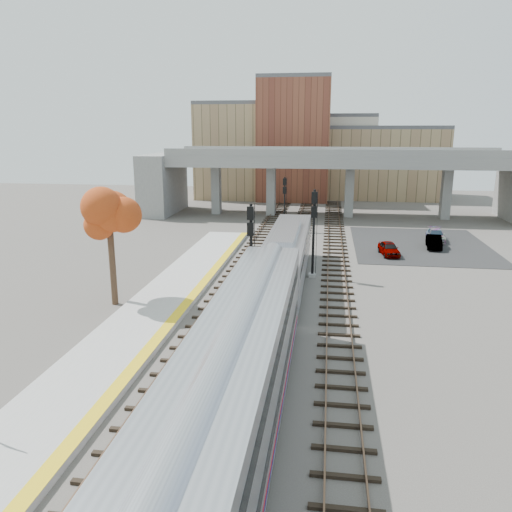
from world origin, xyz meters
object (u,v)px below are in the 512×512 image
(car_a, at_px, (389,249))
(car_c, at_px, (436,235))
(signal_mast_near, at_px, (251,255))
(car_b, at_px, (434,242))
(signal_mast_far, at_px, (284,205))
(signal_mast_mid, at_px, (313,234))
(coach, at_px, (235,393))
(locomotive, at_px, (287,255))
(tree, at_px, (109,216))

(car_a, relative_size, car_c, 0.86)
(signal_mast_near, xyz_separation_m, car_b, (16.17, 19.14, -2.80))
(signal_mast_near, xyz_separation_m, signal_mast_far, (0.00, 26.68, -0.42))
(signal_mast_mid, xyz_separation_m, car_c, (12.93, 15.73, -2.97))
(car_a, bearing_deg, signal_mast_near, -134.01)
(signal_mast_near, distance_m, car_c, 28.52)
(car_b, bearing_deg, car_a, -136.82)
(signal_mast_near, height_order, car_a, signal_mast_near)
(coach, distance_m, car_a, 34.09)
(locomotive, distance_m, signal_mast_near, 5.81)
(signal_mast_near, relative_size, car_c, 1.57)
(signal_mast_far, bearing_deg, signal_mast_mid, -78.25)
(signal_mast_near, height_order, tree, tree)
(car_a, bearing_deg, car_b, 28.83)
(locomotive, bearing_deg, coach, -90.00)
(signal_mast_near, relative_size, signal_mast_far, 1.10)
(tree, bearing_deg, car_a, 39.58)
(coach, height_order, car_b, coach)
(signal_mast_near, bearing_deg, tree, -170.07)
(signal_mast_near, bearing_deg, car_c, 53.12)
(car_a, bearing_deg, signal_mast_far, 127.03)
(signal_mast_mid, bearing_deg, signal_mast_near, -120.48)
(signal_mast_near, bearing_deg, coach, -83.09)
(car_c, bearing_deg, signal_mast_near, -121.55)
(locomotive, height_order, tree, tree)
(locomotive, bearing_deg, tree, -149.04)
(tree, xyz_separation_m, car_c, (26.48, 24.35, -5.58))
(signal_mast_mid, relative_size, tree, 0.86)
(signal_mast_near, bearing_deg, signal_mast_far, 90.00)
(signal_mast_mid, bearing_deg, signal_mast_far, 101.75)
(coach, height_order, signal_mast_far, signal_mast_far)
(locomotive, height_order, coach, coach)
(car_c, bearing_deg, locomotive, -125.26)
(signal_mast_near, relative_size, car_b, 1.75)
(signal_mast_near, bearing_deg, car_b, 49.81)
(tree, bearing_deg, signal_mast_near, 9.93)
(car_c, bearing_deg, coach, -105.13)
(signal_mast_mid, distance_m, car_c, 20.58)
(signal_mast_mid, relative_size, car_b, 1.80)
(locomotive, xyz_separation_m, signal_mast_mid, (2.00, 1.69, 1.39))
(coach, relative_size, signal_mast_far, 3.87)
(coach, bearing_deg, car_c, 69.55)
(signal_mast_mid, bearing_deg, car_c, 50.59)
(car_c, bearing_deg, signal_mast_far, 172.15)
(signal_mast_far, height_order, car_c, signal_mast_far)
(tree, height_order, car_b, tree)
(coach, xyz_separation_m, car_c, (14.93, 40.03, -2.10))
(tree, relative_size, car_b, 2.09)
(locomotive, xyz_separation_m, tree, (-11.55, -6.93, 4.00))
(locomotive, xyz_separation_m, signal_mast_far, (-2.10, 21.41, 0.81))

